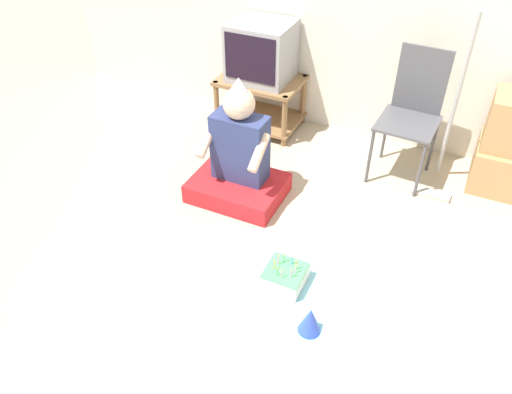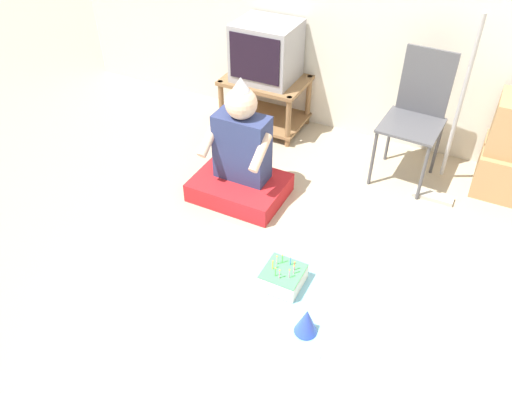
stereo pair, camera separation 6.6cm
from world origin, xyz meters
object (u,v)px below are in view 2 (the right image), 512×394
(folding_chair, at_px, (417,110))
(party_hat_blue, at_px, (306,321))
(birthday_cake, at_px, (283,277))
(tv, at_px, (266,51))
(dust_mop, at_px, (448,146))
(person_seated, at_px, (241,162))

(folding_chair, bearing_deg, party_hat_blue, -93.62)
(birthday_cake, bearing_deg, tv, 119.14)
(dust_mop, xyz_separation_m, birthday_cake, (-0.63, -1.31, -0.34))
(folding_chair, xyz_separation_m, party_hat_blue, (-0.11, -1.71, -0.44))
(folding_chair, height_order, person_seated, folding_chair)
(dust_mop, xyz_separation_m, party_hat_blue, (-0.38, -1.56, -0.31))
(folding_chair, distance_m, person_seated, 1.30)
(tv, distance_m, folding_chair, 1.27)
(person_seated, relative_size, birthday_cake, 3.92)
(birthday_cake, bearing_deg, dust_mop, 64.45)
(tv, xyz_separation_m, folding_chair, (1.26, -0.16, -0.14))
(birthday_cake, bearing_deg, person_seated, 133.76)
(tv, xyz_separation_m, person_seated, (0.27, -0.96, -0.40))
(party_hat_blue, bearing_deg, tv, 121.61)
(dust_mop, distance_m, person_seated, 1.42)
(birthday_cake, xyz_separation_m, party_hat_blue, (0.25, -0.25, 0.03))
(birthday_cake, bearing_deg, folding_chair, 76.20)
(tv, height_order, birthday_cake, tv)
(dust_mop, height_order, person_seated, dust_mop)
(dust_mop, bearing_deg, birthday_cake, -115.55)
(tv, height_order, party_hat_blue, tv)
(folding_chair, bearing_deg, dust_mop, -28.78)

